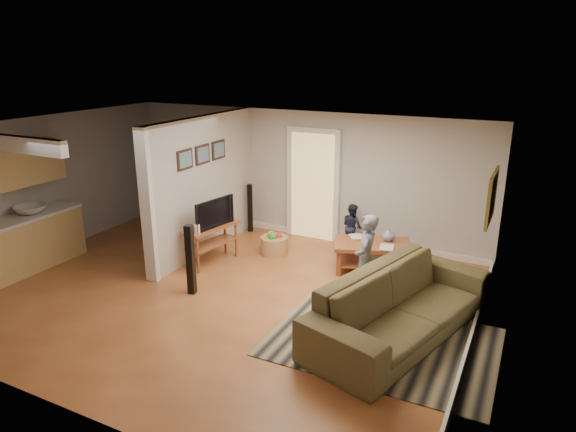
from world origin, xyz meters
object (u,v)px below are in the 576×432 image
object	(u,v)px
child	(364,301)
toddler	(351,248)
speaker_right	(250,208)
sofa	(399,334)
speaker_left	(191,260)
toy_basket	(274,244)
tv_console	(212,230)
coffee_table	(373,249)

from	to	relation	value
child	toddler	xyz separation A→B (m)	(-0.91, 1.97, 0.00)
speaker_right	sofa	bearing A→B (deg)	-57.59
speaker_left	toy_basket	xyz separation A→B (m)	(0.38, 1.99, -0.37)
tv_console	child	bearing A→B (deg)	6.24
toy_basket	speaker_right	bearing A→B (deg)	138.88
sofa	speaker_left	xyz separation A→B (m)	(-3.19, -0.23, 0.55)
tv_console	child	world-z (taller)	tv_console
tv_console	speaker_right	xyz separation A→B (m)	(-0.26, 1.76, -0.12)
tv_console	toddler	bearing A→B (deg)	52.47
coffee_table	tv_console	xyz separation A→B (m)	(-2.62, -0.96, 0.23)
toy_basket	child	size ratio (longest dim) A/B	0.37
coffee_table	toy_basket	size ratio (longest dim) A/B	2.87
tv_console	toddler	world-z (taller)	tv_console
sofa	speaker_right	distance (m)	4.71
speaker_right	child	bearing A→B (deg)	-55.05
tv_console	toddler	xyz separation A→B (m)	(1.96, 1.76, -0.62)
speaker_right	tv_console	bearing A→B (deg)	-104.34
toddler	sofa	bearing A→B (deg)	155.14
child	speaker_right	bearing A→B (deg)	-132.29
toy_basket	child	bearing A→B (deg)	-27.10
tv_console	speaker_right	distance (m)	1.78
toddler	speaker_right	bearing A→B (deg)	33.82
sofa	tv_console	bearing A→B (deg)	92.19
speaker_right	child	size ratio (longest dim) A/B	0.74
tv_console	toy_basket	xyz separation A→B (m)	(0.78, 0.85, -0.43)
speaker_left	speaker_right	world-z (taller)	speaker_left
coffee_table	child	xyz separation A→B (m)	(0.24, -1.18, -0.39)
tv_console	speaker_left	size ratio (longest dim) A/B	1.03
sofa	toddler	world-z (taller)	toddler
speaker_left	child	world-z (taller)	speaker_left
coffee_table	tv_console	distance (m)	2.81
speaker_left	toy_basket	size ratio (longest dim) A/B	2.19
speaker_right	child	distance (m)	3.73
tv_console	child	size ratio (longest dim) A/B	0.84
tv_console	speaker_left	distance (m)	1.21
sofa	child	bearing A→B (deg)	62.33
coffee_table	speaker_left	bearing A→B (deg)	-136.62
sofa	toy_basket	size ratio (longest dim) A/B	5.84
speaker_left	toy_basket	bearing A→B (deg)	69.07
sofa	child	size ratio (longest dim) A/B	2.18
speaker_right	toy_basket	world-z (taller)	speaker_right
child	sofa	bearing A→B (deg)	35.80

